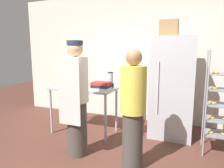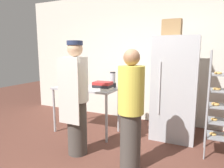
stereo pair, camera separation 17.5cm
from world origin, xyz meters
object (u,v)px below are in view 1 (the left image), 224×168
(binder_stack, at_px, (101,86))
(cardboard_storage_box, at_px, (169,29))
(refrigerator, at_px, (172,88))
(blender_pitcher, at_px, (110,81))
(person_customer, at_px, (133,110))
(person_baker, at_px, (76,98))
(donut_box, at_px, (70,84))

(binder_stack, distance_m, cardboard_storage_box, 1.62)
(refrigerator, xyz_separation_m, cardboard_storage_box, (-0.11, 0.07, 1.07))
(refrigerator, relative_size, blender_pitcher, 6.16)
(binder_stack, height_order, person_customer, person_customer)
(binder_stack, bearing_deg, refrigerator, 25.14)
(person_baker, xyz_separation_m, person_customer, (0.89, -0.04, -0.08))
(blender_pitcher, height_order, person_baker, person_baker)
(blender_pitcher, bearing_deg, donut_box, -168.36)
(refrigerator, height_order, cardboard_storage_box, cardboard_storage_box)
(refrigerator, relative_size, person_customer, 1.14)
(donut_box, xyz_separation_m, blender_pitcher, (0.82, 0.17, 0.09))
(refrigerator, relative_size, donut_box, 6.96)
(binder_stack, xyz_separation_m, person_baker, (-0.08, -0.73, -0.07))
(blender_pitcher, relative_size, person_baker, 0.17)
(donut_box, xyz_separation_m, person_customer, (1.57, -0.91, -0.12))
(refrigerator, height_order, binder_stack, refrigerator)
(refrigerator, xyz_separation_m, binder_stack, (-1.19, -0.56, 0.05))
(blender_pitcher, relative_size, binder_stack, 0.90)
(blender_pitcher, xyz_separation_m, cardboard_storage_box, (1.02, 0.33, 0.97))
(person_customer, bearing_deg, cardboard_storage_box, 79.15)
(refrigerator, height_order, blender_pitcher, refrigerator)
(donut_box, distance_m, person_baker, 1.10)
(person_baker, bearing_deg, refrigerator, 45.31)
(blender_pitcher, height_order, binder_stack, blender_pitcher)
(person_baker, distance_m, person_customer, 0.90)
(cardboard_storage_box, distance_m, person_baker, 2.09)
(blender_pitcher, bearing_deg, person_baker, -97.57)
(person_customer, bearing_deg, binder_stack, 136.50)
(donut_box, bearing_deg, blender_pitcher, 11.64)
(refrigerator, bearing_deg, blender_pitcher, -167.38)
(donut_box, bearing_deg, binder_stack, -10.20)
(refrigerator, distance_m, cardboard_storage_box, 1.08)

